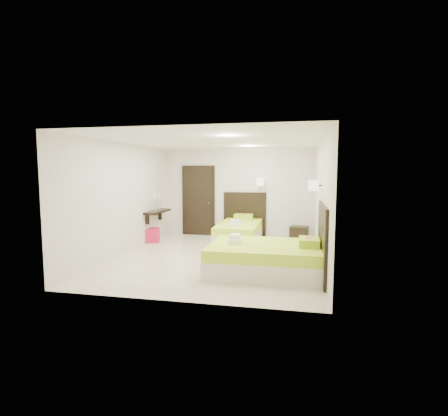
% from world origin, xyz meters
% --- Properties ---
extents(floor, '(5.50, 5.50, 0.00)m').
position_xyz_m(floor, '(0.00, 0.00, 0.00)').
color(floor, beige).
rests_on(floor, ground).
extents(bed_single, '(1.27, 2.12, 1.75)m').
position_xyz_m(bed_single, '(0.23, 1.77, 0.32)').
color(bed_single, beige).
rests_on(bed_single, ground).
extents(bed_double, '(2.15, 1.82, 1.77)m').
position_xyz_m(bed_double, '(1.25, -0.98, 0.31)').
color(bed_double, beige).
rests_on(bed_double, ground).
extents(nightstand, '(0.54, 0.50, 0.42)m').
position_xyz_m(nightstand, '(1.83, 2.26, 0.21)').
color(nightstand, black).
rests_on(nightstand, ground).
extents(ottoman, '(0.48, 0.48, 0.38)m').
position_xyz_m(ottoman, '(-2.14, 1.34, 0.19)').
color(ottoman, '#AF1739').
rests_on(ottoman, ground).
extents(door, '(1.02, 0.15, 2.14)m').
position_xyz_m(door, '(-1.20, 2.70, 1.05)').
color(door, black).
rests_on(door, ground).
extents(console_shelf, '(0.35, 1.20, 0.78)m').
position_xyz_m(console_shelf, '(-2.08, 1.60, 0.82)').
color(console_shelf, black).
rests_on(console_shelf, ground).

